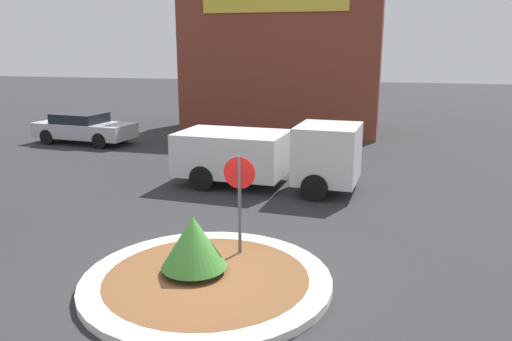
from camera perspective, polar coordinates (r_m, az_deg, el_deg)
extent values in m
plane|color=#2D2D30|center=(9.84, -5.63, -12.79)|extent=(120.00, 120.00, 0.00)
cylinder|color=silver|center=(9.80, -5.64, -12.38)|extent=(4.77, 4.77, 0.16)
cylinder|color=brown|center=(9.80, -5.64, -12.37)|extent=(3.91, 3.91, 0.16)
cylinder|color=#4C4C51|center=(10.43, -1.88, -4.42)|extent=(0.07, 0.07, 2.26)
cylinder|color=#B71414|center=(10.21, -1.91, -0.26)|extent=(0.67, 0.03, 0.67)
cylinder|color=brown|center=(9.93, -7.06, -11.14)|extent=(0.08, 0.08, 0.12)
cone|color=#3D7F33|center=(9.71, -7.16, -8.08)|extent=(1.27, 1.27, 1.02)
cube|color=silver|center=(15.57, 8.20, 1.98)|extent=(1.99, 2.32, 1.74)
cube|color=silver|center=(16.41, -2.67, 2.05)|extent=(3.61, 2.53, 1.37)
cube|color=black|center=(15.42, 10.62, 2.92)|extent=(0.16, 1.98, 0.61)
cylinder|color=black|center=(16.82, 8.14, -0.04)|extent=(0.82, 0.30, 0.80)
cylinder|color=black|center=(14.78, 6.72, -1.94)|extent=(0.82, 0.30, 0.80)
cylinder|color=black|center=(17.75, -3.38, 0.81)|extent=(0.82, 0.30, 0.80)
cylinder|color=black|center=(15.83, -6.17, -0.86)|extent=(0.82, 0.30, 0.80)
cube|color=brown|center=(27.66, 3.39, 12.27)|extent=(10.06, 6.00, 7.30)
cube|color=gold|center=(24.77, 2.06, 18.68)|extent=(7.04, 0.08, 0.90)
cube|color=#B7B7BC|center=(24.90, -18.99, 4.41)|extent=(4.86, 2.31, 0.68)
cube|color=black|center=(24.97, -19.51, 5.69)|extent=(2.41, 1.85, 0.44)
cylinder|color=black|center=(24.75, -15.05, 3.97)|extent=(0.72, 0.27, 0.71)
cylinder|color=black|center=(23.39, -17.44, 3.25)|extent=(0.72, 0.27, 0.71)
cylinder|color=black|center=(26.52, -20.26, 4.22)|extent=(0.72, 0.27, 0.71)
cylinder|color=black|center=(25.24, -22.75, 3.55)|extent=(0.72, 0.27, 0.71)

